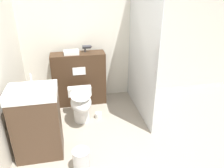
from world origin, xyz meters
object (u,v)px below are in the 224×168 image
at_px(toilet, 81,103).
at_px(sink_vanity, 37,123).
at_px(waste_bin, 81,160).
at_px(hair_drier, 87,47).

height_order(toilet, sink_vanity, sink_vanity).
distance_m(toilet, waste_bin, 1.05).
relative_size(toilet, hair_drier, 3.52).
xyz_separation_m(toilet, waste_bin, (-0.08, -1.02, -0.20)).
bearing_deg(sink_vanity, waste_bin, -37.42).
relative_size(hair_drier, waste_bin, 0.61).
distance_m(hair_drier, waste_bin, 1.97).
bearing_deg(waste_bin, sink_vanity, 142.58).
relative_size(sink_vanity, waste_bin, 3.92).
xyz_separation_m(toilet, hair_drier, (0.20, 0.69, 0.72)).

